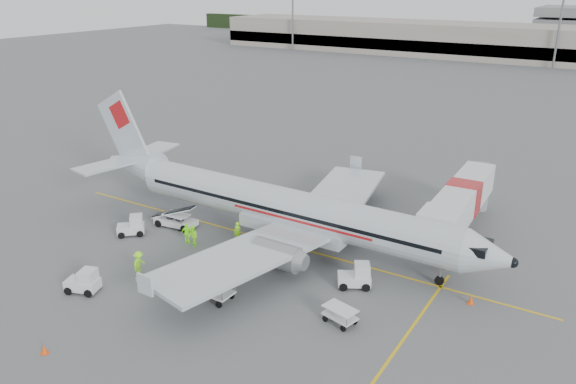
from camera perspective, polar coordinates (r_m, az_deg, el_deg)
name	(u,v)px	position (r m, az deg, el deg)	size (l,w,h in m)	color
ground	(275,242)	(46.93, -1.29, -5.08)	(360.00, 360.00, 0.00)	#56595B
stripe_lead	(275,242)	(46.92, -1.29, -5.08)	(44.00, 0.20, 0.01)	yellow
stripe_cross	(399,345)	(35.35, 11.24, -15.04)	(0.20, 20.00, 0.01)	yellow
terminal_west	(399,37)	(177.71, 11.19, 15.23)	(110.00, 22.00, 9.00)	gray
treeline	(563,36)	(212.35, 26.19, 14.01)	(300.00, 3.00, 6.00)	black
mast_west	(293,13)	(179.66, 0.48, 17.74)	(3.20, 1.20, 22.00)	slate
mast_center	(560,22)	(154.72, 25.92, 15.28)	(3.20, 1.20, 22.00)	slate
aircraft	(287,183)	(44.83, -0.07, 0.97)	(38.26, 29.99, 10.55)	silver
jet_bridge	(461,209)	(49.71, 17.21, -1.63)	(3.30, 17.59, 4.62)	silver
belt_loader	(175,212)	(50.18, -11.38, -2.04)	(5.00, 1.87, 2.71)	silver
tug_fore	(354,275)	(40.34, 6.76, -8.39)	(2.31, 1.33, 1.79)	silver
tug_mid	(82,280)	(42.01, -20.19, -8.43)	(2.24, 1.28, 1.73)	silver
tug_aft	(131,225)	(49.68, -15.71, -3.28)	(2.24, 1.28, 1.73)	silver
cart_loaded_a	(259,247)	(44.95, -2.97, -5.57)	(2.06, 1.22, 1.08)	silver
cart_loaded_b	(177,220)	(50.42, -11.26, -2.85)	(2.30, 1.36, 1.20)	silver
cart_empty_a	(215,291)	(39.00, -7.47, -9.91)	(2.57, 1.52, 1.34)	silver
cart_empty_b	(340,315)	(36.49, 5.30, -12.37)	(2.14, 1.27, 1.12)	silver
cone_nose	(471,299)	(40.30, 18.09, -10.34)	(0.41, 0.41, 0.66)	#FC4F0E
cone_port	(360,196)	(56.16, 7.29, -0.39)	(0.43, 0.43, 0.70)	#FC4F0E
cone_stbd	(44,349)	(36.77, -23.54, -14.40)	(0.40, 0.40, 0.65)	#FC4F0E
crew_a	(237,232)	(46.91, -5.16, -4.03)	(0.62, 0.41, 1.69)	#8AF517
crew_b	(193,236)	(46.47, -9.65, -4.43)	(0.88, 0.68, 1.80)	#8AF517
crew_c	(139,263)	(42.89, -14.90, -7.03)	(1.24, 0.71, 1.92)	#8AF517
crew_d	(187,233)	(47.12, -10.21, -4.13)	(1.03, 0.43, 1.76)	#8AF517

